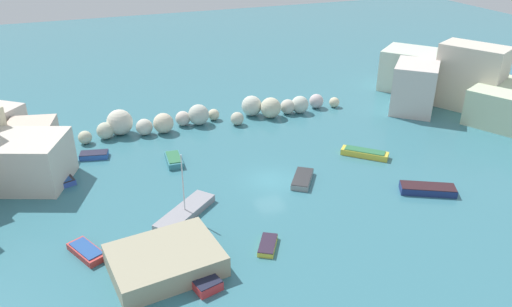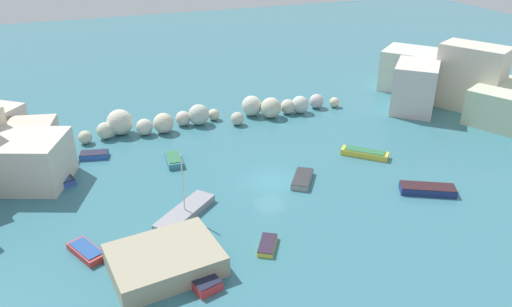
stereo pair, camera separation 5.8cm
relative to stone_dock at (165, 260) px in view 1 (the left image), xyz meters
name	(u,v)px [view 1 (the left image)]	position (x,y,z in m)	size (l,w,h in m)	color
cove_water	(270,180)	(10.97, 8.51, -0.74)	(160.00, 160.00, 0.00)	teal
cliff_headland_right	(459,84)	(39.26, 17.99, 1.84)	(18.02, 24.54, 7.51)	beige
rock_breakwater	(193,117)	(7.67, 22.66, 0.32)	(35.26, 4.10, 2.69)	beige
stone_dock	(165,260)	(0.00, 0.00, 0.00)	(6.93, 5.32, 1.48)	tan
moored_boat_0	(302,179)	(13.49, 7.32, -0.47)	(3.18, 3.67, 0.53)	gray
moored_boat_1	(185,212)	(2.69, 5.74, -0.42)	(5.58, 5.12, 5.28)	gray
moored_boat_2	(52,185)	(-6.86, 13.97, -0.45)	(3.91, 2.50, 0.55)	#3A57B8
moored_boat_3	(174,160)	(3.83, 14.86, -0.42)	(1.54, 3.10, 0.65)	teal
moored_boat_4	(428,189)	(22.46, 1.90, -0.41)	(4.68, 3.44, 0.66)	navy
moored_boat_5	(87,251)	(-4.76, 3.46, -0.47)	(2.55, 3.38, 0.56)	#C73A36
moored_boat_6	(94,155)	(-3.06, 18.64, -0.46)	(2.81, 1.83, 0.55)	#305BB7
moored_boat_7	(365,153)	(21.23, 9.66, -0.42)	(4.07, 3.93, 0.65)	yellow
moored_boat_8	(196,273)	(1.66, -1.44, -0.40)	(2.60, 4.46, 0.67)	red
moored_boat_9	(268,245)	(7.14, -0.25, -0.53)	(2.19, 2.64, 0.42)	yellow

